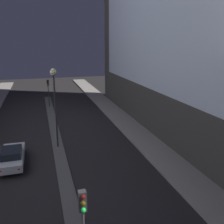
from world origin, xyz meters
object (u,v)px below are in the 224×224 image
traffic_light_near (83,215)px  street_lamp (54,91)px  traffic_light_mid (48,87)px  car_left_lane (12,156)px

traffic_light_near → street_lamp: (0.00, 14.30, 2.43)m
street_lamp → traffic_light_mid: bearing=90.0°
traffic_light_near → car_left_lane: bearing=108.1°
traffic_light_near → traffic_light_mid: bearing=90.0°
traffic_light_near → street_lamp: bearing=90.0°
traffic_light_mid → traffic_light_near: bearing=-90.0°
car_left_lane → traffic_light_mid: bearing=78.0°
street_lamp → car_left_lane: size_ratio=1.58×
traffic_light_mid → street_lamp: bearing=-90.0°
traffic_light_mid → car_left_lane: traffic_light_mid is taller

